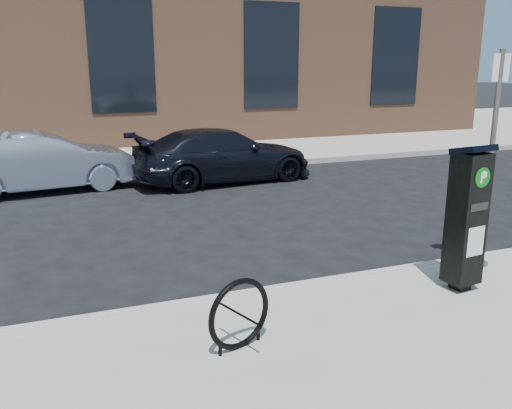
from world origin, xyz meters
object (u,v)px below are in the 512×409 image
bike_rack (239,314)px  car_silver (43,162)px  sign_pole (490,163)px  parking_kiosk (467,216)px  car_dark (223,155)px

bike_rack → car_silver: bearing=82.7°
bike_rack → car_silver: (-1.67, 8.29, 0.17)m
car_silver → sign_pole: bearing=-150.7°
parking_kiosk → car_silver: size_ratio=0.44×
parking_kiosk → car_silver: (-4.60, 7.92, -0.39)m
bike_rack → car_dark: size_ratio=0.16×
parking_kiosk → bike_rack: size_ratio=2.50×
sign_pole → car_silver: size_ratio=0.70×
parking_kiosk → car_silver: bearing=113.7°
car_dark → car_silver: bearing=78.0°
parking_kiosk → sign_pole: size_ratio=0.63×
sign_pole → bike_rack: size_ratio=3.98×
car_silver → car_dark: bearing=-102.8°
sign_pole → car_dark: size_ratio=0.64×
sign_pole → bike_rack: 3.98m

